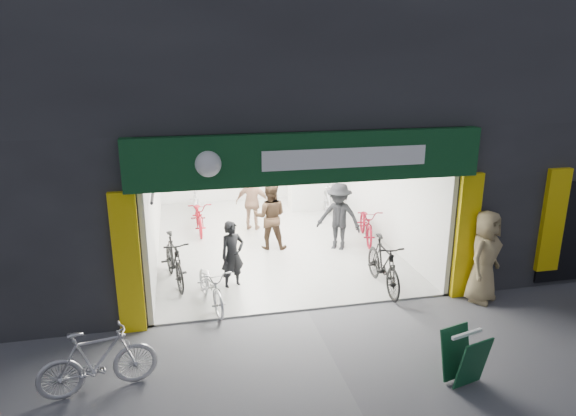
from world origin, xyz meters
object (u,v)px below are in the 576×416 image
object	(u,v)px
bike_right_front	(383,264)
sandwich_board	(464,356)
parked_bike	(98,360)
pedestrian_near	(484,256)
bike_left_front	(211,286)

from	to	relation	value
bike_right_front	sandwich_board	size ratio (longest dim) A/B	2.25
parked_bike	pedestrian_near	xyz separation A→B (m)	(7.16, 1.43, 0.43)
bike_left_front	sandwich_board	distance (m)	4.84
bike_right_front	sandwich_board	xyz separation A→B (m)	(-0.08, -3.32, -0.10)
sandwich_board	bike_right_front	bearing A→B (deg)	74.35
pedestrian_near	sandwich_board	size ratio (longest dim) A/B	2.28
bike_right_front	pedestrian_near	xyz separation A→B (m)	(1.74, -0.90, 0.39)
sandwich_board	pedestrian_near	bearing A→B (deg)	38.72
pedestrian_near	sandwich_board	bearing A→B (deg)	-160.88
bike_left_front	parked_bike	distance (m)	2.96
bike_left_front	pedestrian_near	distance (m)	5.44
bike_right_front	parked_bike	size ratio (longest dim) A/B	1.10
bike_left_front	sandwich_board	size ratio (longest dim) A/B	2.01
sandwich_board	bike_left_front	bearing A→B (deg)	122.41
parked_bike	bike_left_front	bearing A→B (deg)	-49.14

